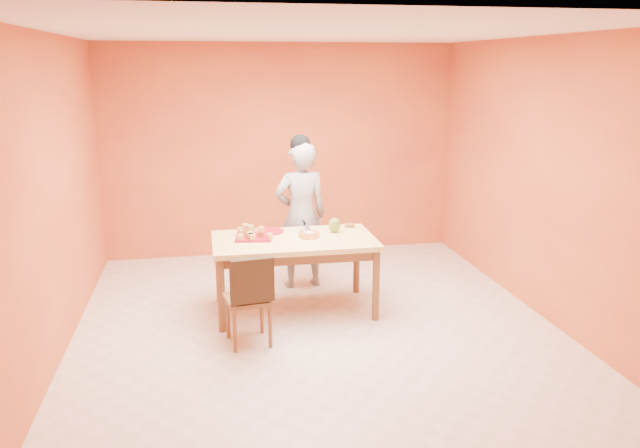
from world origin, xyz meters
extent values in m
plane|color=beige|center=(0.00, 0.00, 0.00)|extent=(5.00, 5.00, 0.00)
plane|color=white|center=(0.00, 0.00, 2.70)|extent=(5.00, 5.00, 0.00)
plane|color=#D06930|center=(0.00, 2.50, 1.35)|extent=(4.50, 0.00, 4.50)
plane|color=#D06930|center=(-2.25, 0.00, 1.35)|extent=(0.00, 5.00, 5.00)
plane|color=#D06930|center=(2.25, 0.00, 1.35)|extent=(0.00, 5.00, 5.00)
cube|color=#D7BF70|center=(-0.14, 0.43, 0.73)|extent=(1.60, 0.90, 0.05)
cube|color=brown|center=(-0.14, 0.43, 0.66)|extent=(1.48, 0.78, 0.10)
cylinder|color=brown|center=(-0.88, 0.04, 0.35)|extent=(0.07, 0.07, 0.71)
cylinder|color=brown|center=(-0.88, 0.82, 0.35)|extent=(0.07, 0.07, 0.71)
cylinder|color=brown|center=(0.60, 0.04, 0.35)|extent=(0.07, 0.07, 0.71)
cylinder|color=brown|center=(0.60, 0.82, 0.35)|extent=(0.07, 0.07, 0.71)
imported|color=gray|center=(0.04, 1.15, 0.81)|extent=(0.64, 0.46, 1.63)
cube|color=maroon|center=(-0.53, 0.52, 0.77)|extent=(0.39, 0.39, 0.02)
cylinder|color=maroon|center=(-0.35, 0.71, 0.77)|extent=(0.36, 0.36, 0.02)
cylinder|color=white|center=(0.00, 0.40, 0.77)|extent=(0.31, 0.31, 0.01)
cylinder|color=#EF953D|center=(0.00, 0.40, 0.80)|extent=(0.22, 0.22, 0.05)
cube|color=silver|center=(0.01, 0.58, 0.83)|extent=(0.05, 0.26, 0.01)
ellipsoid|color=olive|center=(0.30, 0.58, 0.84)|extent=(0.14, 0.12, 0.15)
cylinder|color=#D01F4C|center=(0.31, 0.71, 0.81)|extent=(0.07, 0.07, 0.10)
cylinder|color=#3D1B10|center=(0.50, 0.76, 0.78)|extent=(0.12, 0.12, 0.03)
camera|label=1|loc=(-0.99, -5.45, 2.43)|focal=35.00mm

